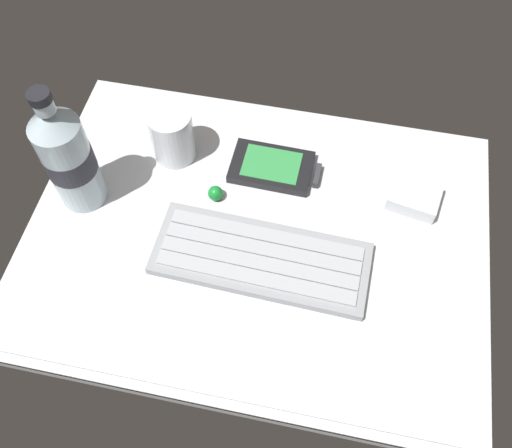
{
  "coord_description": "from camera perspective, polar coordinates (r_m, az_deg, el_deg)",
  "views": [
    {
      "loc": [
        7.69,
        -37.59,
        67.29
      ],
      "look_at": [
        0.0,
        0.0,
        3.0
      ],
      "focal_mm": 38.9,
      "sensor_mm": 36.0,
      "label": 1
    }
  ],
  "objects": [
    {
      "name": "charger_block",
      "position": [
        0.82,
        15.94,
        2.65
      ],
      "size": [
        7.91,
        6.79,
        2.4
      ],
      "primitive_type": "cube",
      "rotation": [
        0.0,
        0.0,
        -0.18
      ],
      "color": "silver",
      "rests_on": "ground_plane"
    },
    {
      "name": "keyboard",
      "position": [
        0.75,
        0.52,
        -3.54
      ],
      "size": [
        29.36,
        11.98,
        1.7
      ],
      "color": "#93969B",
      "rests_on": "ground_plane"
    },
    {
      "name": "trackball_mouse",
      "position": [
        0.8,
        -4.2,
        3.18
      ],
      "size": [
        2.2,
        2.2,
        2.2
      ],
      "primitive_type": "sphere",
      "color": "#198C33",
      "rests_on": "ground_plane"
    },
    {
      "name": "water_bottle",
      "position": [
        0.78,
        -18.81,
        6.58
      ],
      "size": [
        6.73,
        6.73,
        20.8
      ],
      "color": "silver",
      "rests_on": "ground_plane"
    },
    {
      "name": "handheld_device",
      "position": [
        0.83,
        2.05,
        5.8
      ],
      "size": [
        12.94,
        7.91,
        1.5
      ],
      "color": "black",
      "rests_on": "ground_plane"
    },
    {
      "name": "ground_plane",
      "position": [
        0.78,
        -0.03,
        -1.64
      ],
      "size": [
        64.0,
        48.0,
        2.8
      ],
      "color": "silver"
    },
    {
      "name": "juice_cup",
      "position": [
        0.83,
        -8.58,
        8.86
      ],
      "size": [
        6.4,
        6.4,
        8.5
      ],
      "color": "silver",
      "rests_on": "ground_plane"
    }
  ]
}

